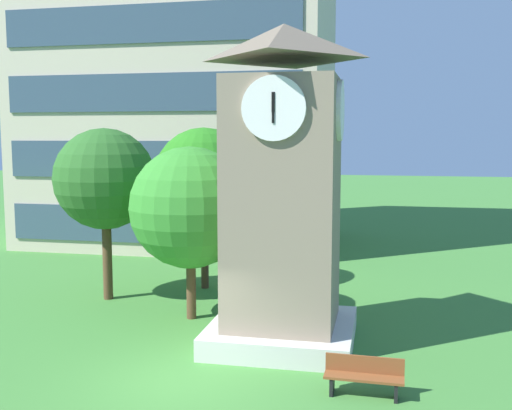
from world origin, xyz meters
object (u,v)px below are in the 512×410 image
Objects in this scene: park_bench at (364,376)px; tree_streetside at (204,178)px; tree_near_tower at (105,179)px; clock_tower at (283,206)px; tree_by_building at (190,208)px.

tree_streetside reaches higher than park_bench.
tree_near_tower is 3.76m from tree_streetside.
tree_streetside is (-3.99, 5.54, 0.36)m from clock_tower.
park_bench is at bearing -40.10° from tree_by_building.
tree_streetside is (3.01, 2.26, -0.06)m from tree_near_tower.
tree_near_tower is at bearing -143.09° from tree_streetside.
clock_tower is 7.74m from tree_near_tower.
clock_tower is 1.60× the size of tree_by_building.
tree_by_building reaches higher than park_bench.
tree_near_tower reaches higher than tree_by_building.
park_bench is 8.09m from tree_by_building.
tree_streetside is at bearing 126.40° from park_bench.
tree_streetside is at bearing 36.91° from tree_near_tower.
park_bench is 12.04m from tree_near_tower.
park_bench is at bearing -34.33° from tree_near_tower.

